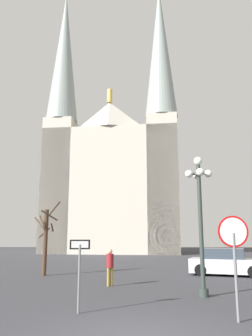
% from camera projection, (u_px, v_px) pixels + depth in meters
% --- Properties ---
extents(cathedral, '(18.11, 11.59, 37.74)m').
position_uv_depth(cathedral, '(113.00, 167.00, 45.85)').
color(cathedral, '#BCB5A5').
rests_on(cathedral, ground).
extents(stop_sign, '(0.84, 0.14, 2.72)m').
position_uv_depth(stop_sign, '(234.00, 246.00, 9.01)').
color(stop_sign, slate).
rests_on(stop_sign, ground).
extents(one_way_arrow_sign, '(0.59, 0.18, 2.07)m').
position_uv_depth(one_way_arrow_sign, '(79.00, 265.00, 9.89)').
color(one_way_arrow_sign, slate).
rests_on(one_way_arrow_sign, ground).
extents(street_lamp, '(1.05, 1.05, 5.23)m').
position_uv_depth(street_lamp, '(200.00, 208.00, 12.86)').
color(street_lamp, '#2D3833').
rests_on(street_lamp, ground).
extents(bare_tree, '(1.43, 1.48, 4.17)m').
position_uv_depth(bare_tree, '(46.00, 238.00, 19.18)').
color(bare_tree, '#473323').
rests_on(bare_tree, ground).
extents(parked_car_near_silver, '(4.42, 2.96, 1.48)m').
position_uv_depth(parked_car_near_silver, '(226.00, 263.00, 18.98)').
color(parked_car_near_silver, '#B7B7BC').
rests_on(parked_car_near_silver, ground).
extents(pedestrian_walking, '(0.32, 0.32, 1.60)m').
position_uv_depth(pedestrian_walking, '(110.00, 264.00, 15.03)').
color(pedestrian_walking, olive).
rests_on(pedestrian_walking, ground).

